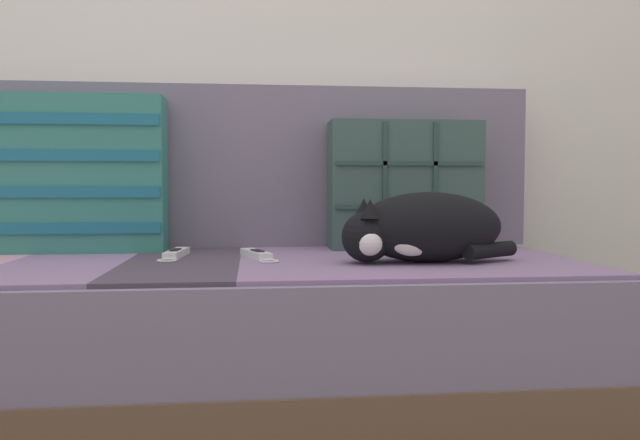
{
  "coord_description": "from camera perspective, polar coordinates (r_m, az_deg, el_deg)",
  "views": [
    {
      "loc": [
        0.17,
        -1.45,
        0.59
      ],
      "look_at": [
        0.33,
        0.05,
        0.51
      ],
      "focal_mm": 35.0,
      "sensor_mm": 36.0,
      "label": 1
    }
  ],
  "objects": [
    {
      "name": "couch",
      "position": [
        1.64,
        -12.18,
        -10.68
      ],
      "size": [
        2.06,
        0.84,
        0.41
      ],
      "color": "brown",
      "rests_on": "ground_plane"
    },
    {
      "name": "game_remote_far",
      "position": [
        1.59,
        -5.78,
        -3.17
      ],
      "size": [
        0.1,
        0.21,
        0.02
      ],
      "color": "white",
      "rests_on": "couch"
    },
    {
      "name": "throw_pillow_striped",
      "position": [
        1.85,
        -21.27,
        3.93
      ],
      "size": [
        0.47,
        0.14,
        0.43
      ],
      "color": "#337A70",
      "rests_on": "couch"
    },
    {
      "name": "ground_plane",
      "position": [
        1.58,
        -12.61,
        -18.89
      ],
      "size": [
        14.0,
        14.0,
        0.0
      ],
      "primitive_type": "plane",
      "color": "#564C47"
    },
    {
      "name": "sleeping_cat",
      "position": [
        1.5,
        9.08,
        -0.84
      ],
      "size": [
        0.44,
        0.19,
        0.17
      ],
      "color": "black",
      "rests_on": "couch"
    },
    {
      "name": "game_remote_near",
      "position": [
        1.64,
        -13.04,
        -3.02
      ],
      "size": [
        0.06,
        0.21,
        0.02
      ],
      "color": "white",
      "rests_on": "couch"
    },
    {
      "name": "throw_pillow_quilted",
      "position": [
        1.84,
        7.73,
        3.18
      ],
      "size": [
        0.44,
        0.14,
        0.37
      ],
      "color": "#38514C",
      "rests_on": "couch"
    },
    {
      "name": "sofa_backrest",
      "position": [
        1.94,
        -11.23,
        4.79
      ],
      "size": [
        2.02,
        0.14,
        0.48
      ],
      "color": "slate",
      "rests_on": "couch"
    }
  ]
}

